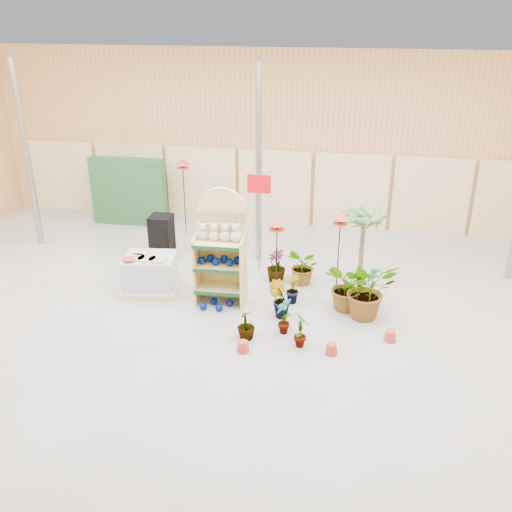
{
  "coord_description": "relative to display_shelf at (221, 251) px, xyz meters",
  "views": [
    {
      "loc": [
        2.1,
        -8.41,
        5.54
      ],
      "look_at": [
        0.3,
        1.5,
        1.0
      ],
      "focal_mm": 40.0,
      "sensor_mm": 36.0,
      "label": 1
    }
  ],
  "objects": [
    {
      "name": "potted_plant_10",
      "position": [
        2.85,
        -0.2,
        -0.48
      ],
      "size": [
        1.33,
        1.26,
        1.15
      ],
      "primitive_type": "imported",
      "rotation": [
        0.0,
        0.0,
        0.46
      ],
      "color": "#408438",
      "rests_on": "ground"
    },
    {
      "name": "potted_plant_2",
      "position": [
        2.49,
        -0.02,
        -0.57
      ],
      "size": [
        1.1,
        1.14,
        0.97
      ],
      "primitive_type": "imported",
      "rotation": [
        0.0,
        0.0,
        5.28
      ],
      "color": "#408438",
      "rests_on": "ground"
    },
    {
      "name": "potted_plant_1",
      "position": [
        1.24,
        -0.52,
        -0.69
      ],
      "size": [
        0.43,
        0.36,
        0.74
      ],
      "primitive_type": "imported",
      "rotation": [
        0.0,
        0.0,
        3.05
      ],
      "color": "#408438",
      "rests_on": "ground"
    },
    {
      "name": "teddy_bears",
      "position": [
        0.03,
        -0.11,
        0.41
      ],
      "size": [
        0.86,
        0.23,
        0.37
      ],
      "color": "beige",
      "rests_on": "display_shelf"
    },
    {
      "name": "gazing_balls_floor",
      "position": [
        -0.02,
        -0.41,
        -0.98
      ],
      "size": [
        0.63,
        0.39,
        0.15
      ],
      "color": "#001264",
      "rests_on": "ground"
    },
    {
      "name": "potted_plant_0",
      "position": [
        1.39,
        -1.07,
        -0.71
      ],
      "size": [
        0.3,
        0.4,
        0.7
      ],
      "primitive_type": "imported",
      "rotation": [
        0.0,
        0.0,
        4.85
      ],
      "color": "#408438",
      "rests_on": "ground"
    },
    {
      "name": "potted_plant_11",
      "position": [
        0.95,
        0.95,
        -0.69
      ],
      "size": [
        0.58,
        0.58,
        0.73
      ],
      "primitive_type": "imported",
      "rotation": [
        0.0,
        0.0,
        5.39
      ],
      "color": "#408438",
      "rests_on": "ground"
    },
    {
      "name": "room",
      "position": [
        0.39,
        -0.6,
        1.16
      ],
      "size": [
        15.2,
        12.1,
        4.7
      ],
      "color": "gray",
      "rests_on": "ground"
    },
    {
      "name": "potted_plant_4",
      "position": [
        2.96,
        0.49,
        -0.7
      ],
      "size": [
        0.34,
        0.42,
        0.71
      ],
      "primitive_type": "imported",
      "rotation": [
        0.0,
        0.0,
        4.96
      ],
      "color": "#408438",
      "rests_on": "ground"
    },
    {
      "name": "bird_table_front",
      "position": [
        1.11,
        -0.13,
        0.68
      ],
      "size": [
        0.34,
        0.34,
        1.87
      ],
      "color": "black",
      "rests_on": "ground"
    },
    {
      "name": "trellis_stock",
      "position": [
        -3.41,
        3.69,
        -0.16
      ],
      "size": [
        2.0,
        0.3,
        1.8
      ],
      "primitive_type": "cube",
      "color": "#1F5428",
      "rests_on": "ground"
    },
    {
      "name": "gazing_balls_shelf",
      "position": [
        -0.0,
        -0.13,
        -0.15
      ],
      "size": [
        0.85,
        0.29,
        0.16
      ],
      "color": "#001264",
      "rests_on": "display_shelf"
    },
    {
      "name": "offer_sign",
      "position": [
        0.49,
        1.47,
        0.51
      ],
      "size": [
        0.5,
        0.08,
        2.2
      ],
      "color": "gray",
      "rests_on": "ground"
    },
    {
      "name": "charcoal_planters",
      "position": [
        -1.87,
        1.81,
        -0.56
      ],
      "size": [
        0.5,
        0.5,
        1.0
      ],
      "color": "black",
      "rests_on": "ground"
    },
    {
      "name": "potted_plant_7",
      "position": [
        0.76,
        -1.39,
        -0.77
      ],
      "size": [
        0.45,
        0.45,
        0.57
      ],
      "primitive_type": "imported",
      "rotation": [
        0.0,
        0.0,
        4.08
      ],
      "color": "#408438",
      "rests_on": "ground"
    },
    {
      "name": "bird_table_right",
      "position": [
        2.25,
        0.59,
        0.6
      ],
      "size": [
        0.34,
        0.34,
        1.79
      ],
      "color": "black",
      "rests_on": "ground"
    },
    {
      "name": "potted_plant_8",
      "position": [
        1.74,
        -1.48,
        -0.7
      ],
      "size": [
        0.37,
        0.44,
        0.71
      ],
      "primitive_type": "imported",
      "rotation": [
        0.0,
        0.0,
        1.93
      ],
      "color": "#408438",
      "rests_on": "ground"
    },
    {
      "name": "palm",
      "position": [
        2.72,
        1.16,
        0.45
      ],
      "size": [
        0.7,
        0.7,
        1.76
      ],
      "color": "brown",
      "rests_on": "ground"
    },
    {
      "name": "pallet_stack",
      "position": [
        -1.52,
        0.04,
        -0.66
      ],
      "size": [
        1.21,
        1.05,
        0.82
      ],
      "rotation": [
        0.0,
        0.0,
        0.12
      ],
      "color": "#D3B67C",
      "rests_on": "ground"
    },
    {
      "name": "potted_plant_6",
      "position": [
        1.55,
        0.94,
        -0.65
      ],
      "size": [
        0.93,
        0.96,
        0.81
      ],
      "primitive_type": "imported",
      "rotation": [
        0.0,
        0.0,
        5.32
      ],
      "color": "#408438",
      "rests_on": "ground"
    },
    {
      "name": "potted_plant_5",
      "position": [
        1.41,
        0.1,
        -0.77
      ],
      "size": [
        0.28,
        0.34,
        0.58
      ],
      "primitive_type": "imported",
      "rotation": [
        0.0,
        0.0,
        1.65
      ],
      "color": "#408438",
      "rests_on": "ground"
    },
    {
      "name": "bird_table_back",
      "position": [
        -1.74,
        3.27,
        0.78
      ],
      "size": [
        0.34,
        0.34,
        1.98
      ],
      "color": "black",
      "rests_on": "ground"
    },
    {
      "name": "display_shelf",
      "position": [
        0.0,
        0.0,
        0.0
      ],
      "size": [
        0.99,
        0.65,
        2.31
      ],
      "rotation": [
        0.0,
        0.0,
        0.05
      ],
      "color": "tan",
      "rests_on": "ground"
    }
  ]
}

